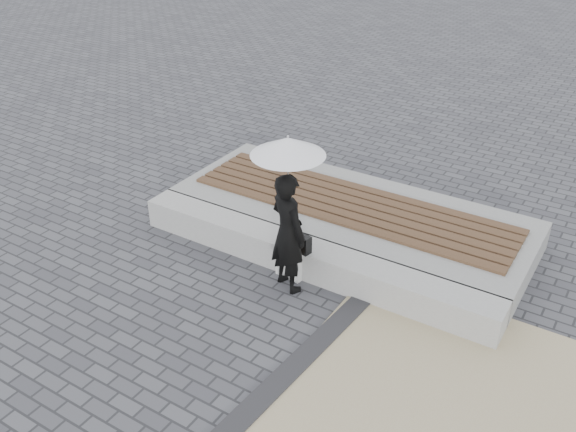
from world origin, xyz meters
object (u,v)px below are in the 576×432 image
object	(u,v)px
parasol	(288,146)
handbag	(299,242)
woman	(288,233)
canvas_tote	(290,263)
seating_ledge	(307,258)

from	to	relation	value
parasol	handbag	size ratio (longest dim) A/B	3.27
woman	handbag	distance (m)	0.35
handbag	canvas_tote	world-z (taller)	handbag
parasol	canvas_tote	world-z (taller)	parasol
handbag	canvas_tote	xyz separation A→B (m)	(-0.09, -0.05, -0.33)
parasol	handbag	bearing A→B (deg)	87.77
seating_ledge	woman	world-z (taller)	woman
parasol	canvas_tote	bearing A→B (deg)	114.20
woman	handbag	xyz separation A→B (m)	(0.01, 0.24, -0.26)
seating_ledge	canvas_tote	distance (m)	0.25
canvas_tote	handbag	bearing A→B (deg)	33.62
seating_ledge	parasol	world-z (taller)	parasol
woman	canvas_tote	bearing A→B (deg)	-43.33
seating_ledge	handbag	bearing A→B (deg)	-100.16
seating_ledge	parasol	size ratio (longest dim) A/B	4.61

